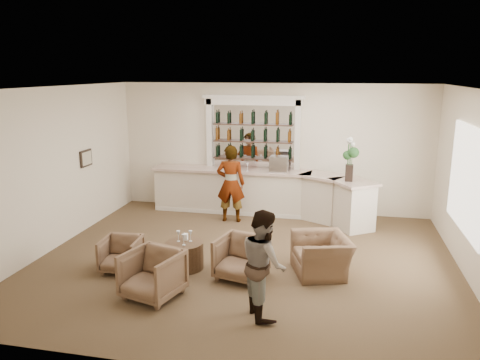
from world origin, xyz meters
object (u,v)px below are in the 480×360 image
(armchair_center, at_px, (152,274))
(flower_vase, at_px, (350,157))
(sommelier, at_px, (231,184))
(espresso_machine, at_px, (279,164))
(bar_counter, at_px, (262,193))
(armchair_far, at_px, (321,255))
(armchair_left, at_px, (121,254))
(cocktail_table, at_px, (185,255))
(armchair_right, at_px, (241,258))
(guest, at_px, (264,263))

(armchair_center, distance_m, flower_vase, 5.35)
(sommelier, height_order, espresso_machine, sommelier)
(bar_counter, xyz_separation_m, armchair_far, (1.63, -3.27, -0.23))
(armchair_center, distance_m, armchair_far, 3.04)
(sommelier, relative_size, espresso_machine, 4.24)
(armchair_left, bearing_deg, cocktail_table, 13.35)
(cocktail_table, distance_m, espresso_machine, 3.97)
(sommelier, height_order, armchair_right, sommelier)
(flower_vase, bearing_deg, espresso_machine, 158.90)
(guest, height_order, armchair_right, guest)
(armchair_left, bearing_deg, armchair_center, -46.11)
(cocktail_table, distance_m, guest, 2.27)
(armchair_left, height_order, espresso_machine, espresso_machine)
(sommelier, xyz_separation_m, guest, (1.51, -4.29, -0.12))
(guest, relative_size, espresso_machine, 3.70)
(flower_vase, bearing_deg, cocktail_table, -135.32)
(armchair_far, bearing_deg, bar_counter, -171.84)
(guest, xyz_separation_m, armchair_left, (-2.81, 1.01, -0.50))
(guest, height_order, espresso_machine, guest)
(guest, distance_m, armchair_right, 1.39)
(sommelier, distance_m, armchair_right, 3.30)
(sommelier, bearing_deg, armchair_right, 101.64)
(armchair_far, relative_size, espresso_machine, 2.41)
(armchair_left, height_order, flower_vase, flower_vase)
(armchair_far, distance_m, espresso_machine, 3.65)
(armchair_left, distance_m, espresso_machine, 4.72)
(armchair_far, bearing_deg, armchair_right, -88.58)
(cocktail_table, bearing_deg, armchair_far, 6.80)
(cocktail_table, xyz_separation_m, espresso_machine, (1.28, 3.59, 1.09))
(armchair_far, height_order, espresso_machine, espresso_machine)
(espresso_machine, distance_m, flower_vase, 1.85)
(bar_counter, distance_m, armchair_left, 4.41)
(armchair_far, height_order, flower_vase, flower_vase)
(cocktail_table, xyz_separation_m, sommelier, (0.20, 2.92, 0.69))
(cocktail_table, height_order, flower_vase, flower_vase)
(armchair_right, xyz_separation_m, espresso_machine, (0.16, 3.79, 0.96))
(armchair_right, bearing_deg, sommelier, 119.99)
(cocktail_table, bearing_deg, armchair_center, -96.14)
(bar_counter, relative_size, espresso_machine, 12.88)
(cocktail_table, distance_m, flower_vase, 4.43)
(sommelier, height_order, flower_vase, flower_vase)
(guest, bearing_deg, espresso_machine, -22.25)
(armchair_left, bearing_deg, bar_counter, 58.57)
(armchair_left, height_order, armchair_far, armchair_far)
(sommelier, relative_size, armchair_center, 2.18)
(cocktail_table, height_order, armchair_left, armchair_left)
(guest, bearing_deg, sommelier, -7.84)
(armchair_center, xyz_separation_m, armchair_far, (2.64, 1.51, -0.05))
(armchair_center, distance_m, espresso_machine, 5.10)
(armchair_left, height_order, armchair_right, armchair_right)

